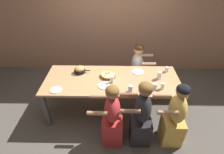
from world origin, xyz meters
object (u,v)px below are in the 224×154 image
object	(u,v)px
drinking_glass_c	(159,76)
diner_far_midright	(137,70)
cocktail_glass_blue	(167,70)
drinking_glass_e	(154,87)
drinking_glass_a	(130,89)
diner_near_midright	(142,116)
drinking_glass_b	(112,80)
skillet_bowl	(80,70)
diner_near_center	(112,117)
drinking_glass_d	(162,86)
empty_plate_b	(138,72)
diner_near_right	(175,118)
empty_plate_a	(104,86)
pizza_board_main	(108,75)
empty_plate_c	(56,90)

from	to	relation	value
drinking_glass_c	diner_far_midright	distance (m)	0.77
cocktail_glass_blue	drinking_glass_e	size ratio (longest dim) A/B	1.05
drinking_glass_a	diner_near_midright	world-z (taller)	diner_near_midright
drinking_glass_b	diner_near_midright	world-z (taller)	diner_near_midright
skillet_bowl	drinking_glass_c	bearing A→B (deg)	-6.93
drinking_glass_e	diner_near_center	bearing A→B (deg)	-149.53
drinking_glass_d	diner_far_midright	world-z (taller)	diner_far_midright
diner_near_midright	skillet_bowl	bearing A→B (deg)	50.42
empty_plate_b	cocktail_glass_blue	distance (m)	0.55
diner_far_midright	empty_plate_b	bearing A→B (deg)	-6.19
drinking_glass_b	diner_far_midright	distance (m)	0.98
cocktail_glass_blue	diner_far_midright	world-z (taller)	diner_far_midright
diner_far_midright	drinking_glass_a	bearing A→B (deg)	-12.61
drinking_glass_c	diner_near_right	size ratio (longest dim) A/B	0.12
skillet_bowl	empty_plate_b	size ratio (longest dim) A/B	1.37
empty_plate_a	drinking_glass_c	xyz separation A→B (m)	(0.96, 0.23, 0.05)
empty_plate_b	drinking_glass_e	size ratio (longest dim) A/B	1.81
skillet_bowl	cocktail_glass_blue	world-z (taller)	skillet_bowl
skillet_bowl	empty_plate_b	world-z (taller)	skillet_bowl
diner_near_midright	diner_near_center	distance (m)	0.45
cocktail_glass_blue	drinking_glass_c	world-z (taller)	drinking_glass_c
pizza_board_main	empty_plate_a	world-z (taller)	pizza_board_main
pizza_board_main	drinking_glass_a	xyz separation A→B (m)	(0.38, -0.43, 0.02)
diner_near_right	empty_plate_b	bearing A→B (deg)	28.17
diner_near_center	drinking_glass_c	bearing A→B (deg)	-49.27
drinking_glass_d	diner_far_midright	bearing A→B (deg)	107.99
skillet_bowl	drinking_glass_c	xyz separation A→B (m)	(1.45, -0.18, 0.00)
pizza_board_main	empty_plate_a	size ratio (longest dim) A/B	1.33
empty_plate_b	diner_near_right	distance (m)	1.07
empty_plate_c	cocktail_glass_blue	bearing A→B (deg)	16.79
empty_plate_a	diner_near_right	world-z (taller)	diner_near_right
drinking_glass_c	skillet_bowl	bearing A→B (deg)	173.07
drinking_glass_c	empty_plate_c	bearing A→B (deg)	-168.56
empty_plate_b	diner_near_midright	distance (m)	0.94
empty_plate_a	drinking_glass_a	distance (m)	0.46
drinking_glass_a	drinking_glass_d	distance (m)	0.53
empty_plate_b	drinking_glass_d	distance (m)	0.61
drinking_glass_b	diner_near_center	size ratio (longest dim) A/B	0.12
drinking_glass_a	drinking_glass_e	world-z (taller)	drinking_glass_a
empty_plate_b	cocktail_glass_blue	size ratio (longest dim) A/B	1.71
cocktail_glass_blue	diner_near_right	bearing A→B (deg)	-93.25
empty_plate_a	cocktail_glass_blue	xyz separation A→B (m)	(1.15, 0.46, 0.04)
diner_near_right	diner_far_midright	distance (m)	1.42
empty_plate_c	drinking_glass_a	xyz separation A→B (m)	(1.22, -0.01, 0.05)
empty_plate_a	drinking_glass_d	xyz separation A→B (m)	(0.96, -0.06, 0.05)
empty_plate_a	empty_plate_c	size ratio (longest dim) A/B	1.14
empty_plate_c	diner_near_center	bearing A→B (deg)	-21.02
empty_plate_c	skillet_bowl	bearing A→B (deg)	59.91
diner_far_midright	cocktail_glass_blue	bearing A→B (deg)	50.67
cocktail_glass_blue	drinking_glass_d	distance (m)	0.56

